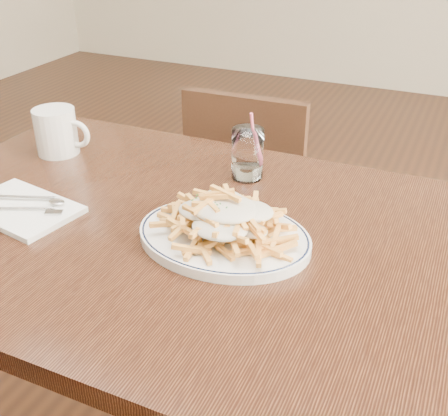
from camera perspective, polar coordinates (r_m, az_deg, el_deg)
The scene contains 8 objects.
table at distance 1.11m, azimuth -4.19°, elevation -5.18°, with size 1.20×0.80×0.75m.
chair_far at distance 1.81m, azimuth 2.89°, elevation 1.56°, with size 0.38×0.38×0.81m.
fries_plate at distance 1.00m, azimuth 0.00°, elevation -2.93°, with size 0.38×0.35×0.02m.
loaded_fries at distance 0.98m, azimuth 0.00°, elevation -0.62°, with size 0.26×0.21×0.07m.
napkin at distance 1.17m, azimuth -19.95°, elevation -0.04°, with size 0.22×0.15×0.01m, color white.
cutlery at distance 1.17m, azimuth -19.86°, elevation 0.44°, with size 0.17×0.12×0.01m.
water_glass at distance 1.22m, azimuth 2.40°, elevation 5.25°, with size 0.07×0.07×0.15m.
coffee_mug at distance 1.40m, azimuth -16.59°, elevation 7.45°, with size 0.14×0.10×0.11m.
Camera 1 is at (0.45, -0.79, 1.30)m, focal length 45.00 mm.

